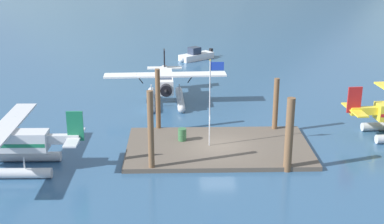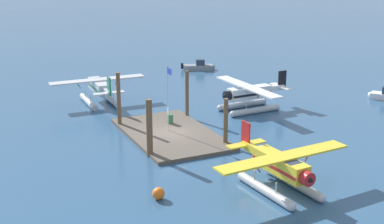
# 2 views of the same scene
# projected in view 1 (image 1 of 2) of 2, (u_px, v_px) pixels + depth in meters

# --- Properties ---
(ground_plane) EXTENTS (1200.00, 1200.00, 0.00)m
(ground_plane) POSITION_uv_depth(u_px,v_px,m) (218.00, 150.00, 36.28)
(ground_plane) COLOR #2D5175
(dock_platform) EXTENTS (12.49, 7.32, 0.30)m
(dock_platform) POSITION_uv_depth(u_px,v_px,m) (218.00, 148.00, 36.24)
(dock_platform) COLOR brown
(dock_platform) RESTS_ON ground
(piling_near_left) EXTENTS (0.38, 0.38, 5.25)m
(piling_near_left) POSITION_uv_depth(u_px,v_px,m) (151.00, 132.00, 32.17)
(piling_near_left) COLOR brown
(piling_near_left) RESTS_ON ground
(piling_near_right) EXTENTS (0.50, 0.50, 4.78)m
(piling_near_right) POSITION_uv_depth(u_px,v_px,m) (289.00, 135.00, 32.30)
(piling_near_right) COLOR brown
(piling_near_right) RESTS_ON ground
(piling_far_left) EXTENTS (0.36, 0.36, 4.81)m
(piling_far_left) POSITION_uv_depth(u_px,v_px,m) (158.00, 101.00, 38.83)
(piling_far_left) COLOR brown
(piling_far_left) RESTS_ON ground
(piling_far_right) EXTENTS (0.39, 0.39, 4.16)m
(piling_far_right) POSITION_uv_depth(u_px,v_px,m) (276.00, 106.00, 38.78)
(piling_far_right) COLOR brown
(piling_far_right) RESTS_ON ground
(flagpole) EXTENTS (0.95, 0.10, 6.03)m
(flagpole) POSITION_uv_depth(u_px,v_px,m) (212.00, 93.00, 35.01)
(flagpole) COLOR silver
(flagpole) RESTS_ON dock_platform
(fuel_drum) EXTENTS (0.62, 0.62, 0.88)m
(fuel_drum) POSITION_uv_depth(u_px,v_px,m) (182.00, 134.00, 36.96)
(fuel_drum) COLOR #33663D
(fuel_drum) RESTS_ON dock_platform
(seaplane_white_bow_left) EXTENTS (10.45, 7.98, 3.84)m
(seaplane_white_bow_left) POSITION_uv_depth(u_px,v_px,m) (165.00, 86.00, 45.69)
(seaplane_white_bow_left) COLOR #B7BABF
(seaplane_white_bow_left) RESTS_ON ground
(seaplane_silver_port_aft) EXTENTS (7.98, 10.42, 3.84)m
(seaplane_silver_port_aft) POSITION_uv_depth(u_px,v_px,m) (9.00, 146.00, 32.77)
(seaplane_silver_port_aft) COLOR #B7BABF
(seaplane_silver_port_aft) RESTS_ON ground
(boat_white_open_north) EXTENTS (4.24, 3.75, 1.50)m
(boat_white_open_north) POSITION_uv_depth(u_px,v_px,m) (195.00, 55.00, 61.74)
(boat_white_open_north) COLOR silver
(boat_white_open_north) RESTS_ON ground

